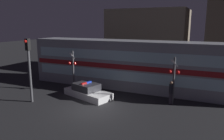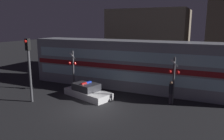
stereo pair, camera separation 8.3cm
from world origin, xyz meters
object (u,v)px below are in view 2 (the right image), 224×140
(pedestrian, at_px, (171,93))
(crossing_signal_near, at_px, (174,78))
(police_car, at_px, (87,91))
(train, at_px, (134,65))
(traffic_light_corner, at_px, (29,64))

(pedestrian, distance_m, crossing_signal_near, 1.15)
(police_car, distance_m, crossing_signal_near, 7.19)
(crossing_signal_near, bearing_deg, train, 145.19)
(pedestrian, bearing_deg, crossing_signal_near, 30.61)
(train, relative_size, pedestrian, 11.41)
(train, xyz_separation_m, traffic_light_corner, (-6.07, -7.05, 0.76))
(train, bearing_deg, traffic_light_corner, -130.74)
(pedestrian, distance_m, traffic_light_corner, 11.13)
(traffic_light_corner, bearing_deg, pedestrian, 21.67)
(train, relative_size, police_car, 4.48)
(train, xyz_separation_m, pedestrian, (4.08, -3.01, -1.35))
(crossing_signal_near, height_order, traffic_light_corner, traffic_light_corner)
(police_car, height_order, pedestrian, pedestrian)
(crossing_signal_near, bearing_deg, police_car, -170.22)
(police_car, distance_m, traffic_light_corner, 5.17)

